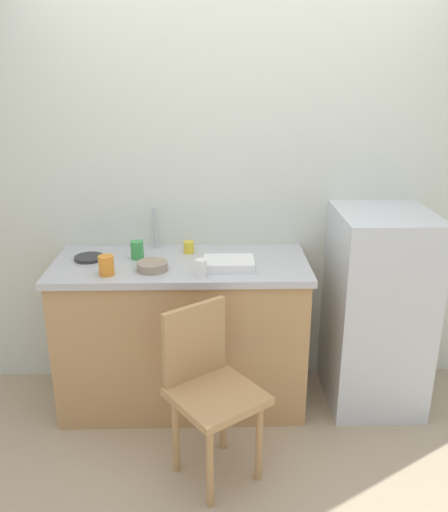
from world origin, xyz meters
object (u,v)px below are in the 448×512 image
at_px(refrigerator, 377,310).
at_px(hotplate, 89,258).
at_px(chair, 209,386).
at_px(cup_green, 137,250).
at_px(cup_orange, 106,265).
at_px(cup_white, 201,268).
at_px(dish_tray, 229,264).
at_px(cup_yellow, 189,247).
at_px(terracotta_bowl, 152,266).

relative_size(refrigerator, hotplate, 7.11).
height_order(refrigerator, chair, refrigerator).
bearing_deg(hotplate, cup_green, 2.13).
bearing_deg(cup_green, hotplate, -177.87).
relative_size(refrigerator, cup_green, 11.41).
bearing_deg(cup_orange, cup_white, -3.48).
bearing_deg(cup_green, dish_tray, -17.31).
bearing_deg(cup_yellow, cup_white, -78.11).
height_order(dish_tray, hotplate, dish_tray).
bearing_deg(dish_tray, hotplate, 169.19).
bearing_deg(dish_tray, cup_orange, -172.36).
bearing_deg(cup_yellow, terracotta_bowl, -123.74).
bearing_deg(dish_tray, cup_green, 162.69).
distance_m(chair, dish_tray, 0.70).
xyz_separation_m(terracotta_bowl, hotplate, (-0.39, 0.18, -0.01)).
distance_m(refrigerator, cup_yellow, 1.19).
bearing_deg(refrigerator, chair, -148.08).
height_order(hotplate, cup_yellow, cup_yellow).
relative_size(cup_green, cup_yellow, 1.50).
relative_size(chair, dish_tray, 3.18).
relative_size(terracotta_bowl, cup_orange, 1.60).
xyz_separation_m(hotplate, cup_yellow, (0.58, 0.11, 0.03)).
bearing_deg(hotplate, chair, -44.10).
xyz_separation_m(dish_tray, cup_white, (-0.15, -0.12, 0.02)).
xyz_separation_m(refrigerator, cup_yellow, (-1.13, 0.16, 0.35)).
distance_m(terracotta_bowl, cup_yellow, 0.34).
xyz_separation_m(dish_tray, hotplate, (-0.81, 0.15, -0.02)).
bearing_deg(cup_white, cup_green, 142.93).
height_order(chair, cup_white, cup_white).
distance_m(chair, cup_white, 0.62).
bearing_deg(cup_white, cup_orange, 176.52).
xyz_separation_m(cup_orange, cup_yellow, (0.43, 0.35, -0.02)).
bearing_deg(hotplate, dish_tray, -10.81).
height_order(refrigerator, terracotta_bowl, refrigerator).
height_order(chair, dish_tray, dish_tray).
bearing_deg(chair, cup_green, 85.68).
height_order(cup_white, cup_yellow, cup_white).
bearing_deg(cup_yellow, cup_green, -162.00).
bearing_deg(refrigerator, cup_yellow, 172.03).
xyz_separation_m(hotplate, cup_orange, (0.15, -0.24, 0.04)).
bearing_deg(terracotta_bowl, cup_white, -19.64).
bearing_deg(terracotta_bowl, cup_green, 119.49).
distance_m(chair, cup_orange, 0.85).
distance_m(hotplate, cup_yellow, 0.59).
distance_m(cup_white, cup_orange, 0.51).
xyz_separation_m(dish_tray, cup_yellow, (-0.23, 0.26, 0.01)).
relative_size(hotplate, cup_yellow, 2.41).
distance_m(terracotta_bowl, cup_green, 0.22).
bearing_deg(cup_yellow, refrigerator, -7.97).
distance_m(cup_green, cup_yellow, 0.31).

